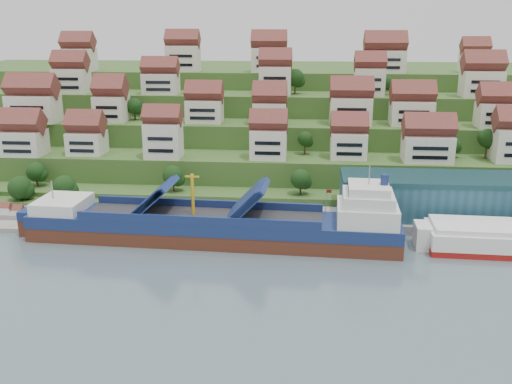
{
  "coord_description": "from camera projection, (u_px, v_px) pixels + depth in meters",
  "views": [
    {
      "loc": [
        12.51,
        -119.11,
        47.45
      ],
      "look_at": [
        1.06,
        14.0,
        8.0
      ],
      "focal_mm": 40.0,
      "sensor_mm": 36.0,
      "label": 1
    }
  ],
  "objects": [
    {
      "name": "quay",
      "position": [
        333.0,
        219.0,
        140.66
      ],
      "size": [
        180.0,
        14.0,
        2.2
      ],
      "primitive_type": "cube",
      "color": "gray",
      "rests_on": "ground"
    },
    {
      "name": "beach_huts",
      "position": [
        13.0,
        212.0,
        142.89
      ],
      "size": [
        14.4,
        3.7,
        2.2
      ],
      "color": "white",
      "rests_on": "pebble_beach"
    },
    {
      "name": "hillside_trees",
      "position": [
        213.0,
        139.0,
        164.85
      ],
      "size": [
        140.59,
        62.34,
        30.37
      ],
      "color": "#193B13",
      "rests_on": "ground"
    },
    {
      "name": "hillside_village",
      "position": [
        266.0,
        101.0,
        178.85
      ],
      "size": [
        156.24,
        64.54,
        29.06
      ],
      "color": "silver",
      "rests_on": "ground"
    },
    {
      "name": "cargo_ship",
      "position": [
        222.0,
        227.0,
        128.57
      ],
      "size": [
        84.11,
        16.74,
        18.62
      ],
      "rotation": [
        0.0,
        0.0,
        -0.05
      ],
      "color": "#512618",
      "rests_on": "ground"
    },
    {
      "name": "warehouse",
      "position": [
        466.0,
        197.0,
        138.21
      ],
      "size": [
        60.0,
        15.0,
        10.0
      ],
      "primitive_type": "cube",
      "color": "#245063",
      "rests_on": "quay"
    },
    {
      "name": "ground",
      "position": [
        246.0,
        243.0,
        128.28
      ],
      "size": [
        300.0,
        300.0,
        0.0
      ],
      "primitive_type": "plane",
      "color": "slate",
      "rests_on": "ground"
    },
    {
      "name": "hillside",
      "position": [
        273.0,
        121.0,
        224.21
      ],
      "size": [
        260.0,
        128.0,
        31.0
      ],
      "color": "#2D4C1E",
      "rests_on": "ground"
    },
    {
      "name": "flagpole",
      "position": [
        326.0,
        203.0,
        134.4
      ],
      "size": [
        1.28,
        0.16,
        8.0
      ],
      "color": "gray",
      "rests_on": "quay"
    },
    {
      "name": "second_ship",
      "position": [
        509.0,
        238.0,
        123.35
      ],
      "size": [
        33.54,
        13.48,
        9.6
      ],
      "rotation": [
        0.0,
        0.0,
        -0.04
      ],
      "color": "maroon",
      "rests_on": "ground"
    },
    {
      "name": "pebble_beach",
      "position": [
        23.0,
        217.0,
        144.37
      ],
      "size": [
        45.0,
        20.0,
        1.0
      ],
      "primitive_type": "cube",
      "color": "gray",
      "rests_on": "ground"
    }
  ]
}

